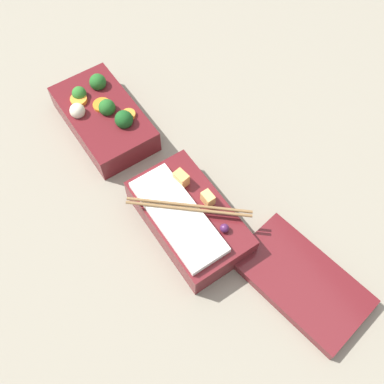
{
  "coord_description": "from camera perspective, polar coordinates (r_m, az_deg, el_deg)",
  "views": [
    {
      "loc": [
        0.41,
        -0.16,
        0.69
      ],
      "look_at": [
        0.11,
        0.05,
        0.05
      ],
      "focal_mm": 42.0,
      "sensor_mm": 36.0,
      "label": 1
    }
  ],
  "objects": [
    {
      "name": "bento_tray_vegetable",
      "position": [
        0.87,
        -11.18,
        9.32
      ],
      "size": [
        0.21,
        0.12,
        0.08
      ],
      "color": "maroon",
      "rests_on": "ground_plane"
    },
    {
      "name": "ground_plane",
      "position": [
        0.82,
        -6.9,
        2.16
      ],
      "size": [
        3.0,
        3.0,
        0.0
      ],
      "primitive_type": "plane",
      "color": "gray"
    },
    {
      "name": "bento_lid",
      "position": [
        0.74,
        13.69,
        -10.93
      ],
      "size": [
        0.23,
        0.15,
        0.02
      ],
      "primitive_type": "cube",
      "rotation": [
        0.0,
        0.0,
        0.17
      ],
      "color": "maroon",
      "rests_on": "ground_plane"
    },
    {
      "name": "bento_tray_rice",
      "position": [
        0.74,
        -0.54,
        -3.29
      ],
      "size": [
        0.21,
        0.16,
        0.07
      ],
      "color": "maroon",
      "rests_on": "ground_plane"
    }
  ]
}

